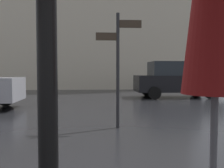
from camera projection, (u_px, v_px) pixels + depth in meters
parked_car_left at (176, 79)px, 12.89m from camera, size 4.32×1.92×1.86m
street_signpost at (118, 58)px, 5.85m from camera, size 1.08×0.08×2.72m
building_block at (83, 3)px, 18.94m from camera, size 16.49×2.29×13.15m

